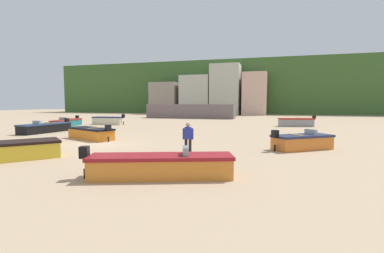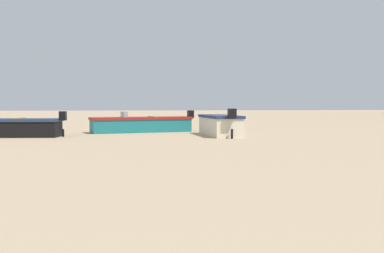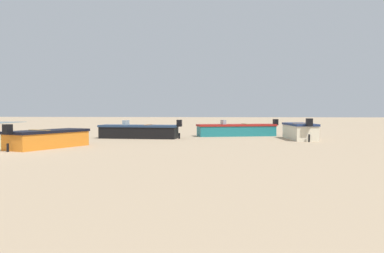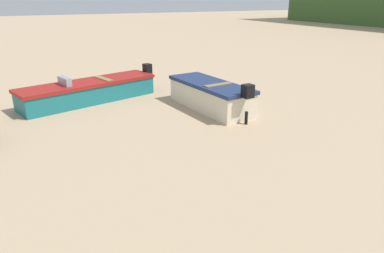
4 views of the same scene
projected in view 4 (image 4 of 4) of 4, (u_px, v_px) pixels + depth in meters
name	position (u px, v px, depth m)	size (l,w,h in m)	color
boat_cream_2	(211.00, 95.00, 12.22)	(3.91, 1.61, 1.25)	beige
boat_teal_3	(90.00, 91.00, 13.10)	(2.62, 5.40, 1.09)	#1C6F76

